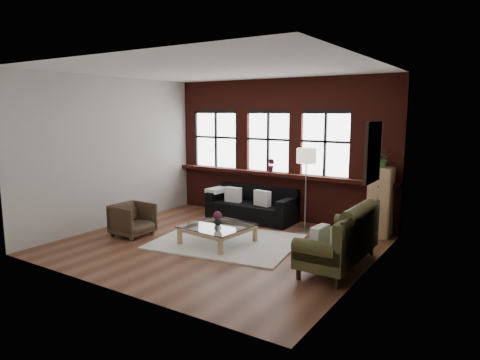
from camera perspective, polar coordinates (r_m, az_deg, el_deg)
The scene contains 26 objects.
floor at distance 8.14m, azimuth -2.92°, elevation -8.53°, with size 5.50×5.50×0.00m, color brown.
ceiling at distance 7.79m, azimuth -3.12°, elevation 14.52°, with size 5.50×5.50×0.00m, color white.
wall_back at distance 9.92m, azimuth 5.50°, elevation 4.08°, with size 5.50×5.50×0.00m, color beige.
wall_front at distance 5.98m, azimuth -17.21°, elevation 0.38°, with size 5.50×5.50×0.00m, color beige.
wall_left at distance 9.67m, azimuth -16.36°, elevation 3.62°, with size 5.00×5.00×0.00m, color beige.
wall_right at distance 6.59m, azimuth 16.75°, elevation 1.18°, with size 5.00×5.00×0.00m, color beige.
brick_backwall at distance 9.87m, azimuth 5.34°, elevation 4.05°, with size 5.50×0.12×3.20m, color #4E1912, non-canonical shape.
sill_ledge at distance 9.86m, azimuth 5.05°, elevation 0.77°, with size 5.50×0.30×0.08m, color #4E1912.
window_left at distance 10.82m, azimuth -3.14°, elevation 5.32°, with size 1.38×0.10×1.50m, color black, non-canonical shape.
window_mid at distance 10.01m, azimuth 3.85°, elevation 5.01°, with size 1.38×0.10×1.50m, color black, non-canonical shape.
window_right at distance 9.41m, azimuth 11.34°, elevation 4.59°, with size 1.38×0.10×1.50m, color black, non-canonical shape.
wall_poster at distance 6.85m, azimuth 17.32°, elevation 3.56°, with size 0.05×0.74×0.94m, color black, non-canonical shape.
shag_rug at distance 8.24m, azimuth -1.81°, elevation -8.20°, with size 2.60×2.04×0.03m, color silver.
dark_sofa at distance 9.80m, azimuth 1.55°, elevation -3.22°, with size 2.05×0.83×0.74m, color black, non-canonical shape.
pillow_a at distance 9.91m, azimuth -0.92°, elevation -1.96°, with size 0.40×0.14×0.34m, color white.
pillow_b at distance 9.51m, azimuth 3.00°, elevation -2.45°, with size 0.40×0.14×0.34m, color white.
vintage_settee at distance 7.04m, azimuth 13.03°, elevation -7.20°, with size 0.86×1.94×1.03m, color #3B3A1B, non-canonical shape.
pillow_settee at distance 6.50m, azimuth 10.60°, elevation -7.51°, with size 0.14×0.38×0.34m, color white.
armchair at distance 8.84m, azimuth -14.12°, elevation -5.15°, with size 0.70×0.72×0.66m, color #392A1C.
coffee_table at distance 8.10m, azimuth -2.98°, elevation -7.29°, with size 1.12×1.12×0.38m, color tan, non-canonical shape.
vase at distance 8.03m, azimuth -3.00°, elevation -5.49°, with size 0.15×0.15×0.15m, color #B2B2B2.
flowers at distance 8.00m, azimuth -3.01°, elevation -4.74°, with size 0.16×0.16×0.16m, color #581E33.
drawer_chest at distance 8.88m, azimuth 18.21°, elevation -2.85°, with size 0.43×0.43×1.39m, color tan.
potted_plant_top at distance 8.75m, azimuth 18.49°, elevation 2.72°, with size 0.31×0.27×0.35m, color #2D5923.
floor_lamp at distance 8.92m, azimuth 8.75°, elevation -0.85°, with size 0.40×0.40×1.88m, color #A5A5A8, non-canonical shape.
sill_plant at distance 9.88m, azimuth 4.19°, elevation 1.97°, with size 0.18×0.14×0.32m, color #581E33.
Camera 1 is at (4.55, -6.28, 2.47)m, focal length 32.00 mm.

